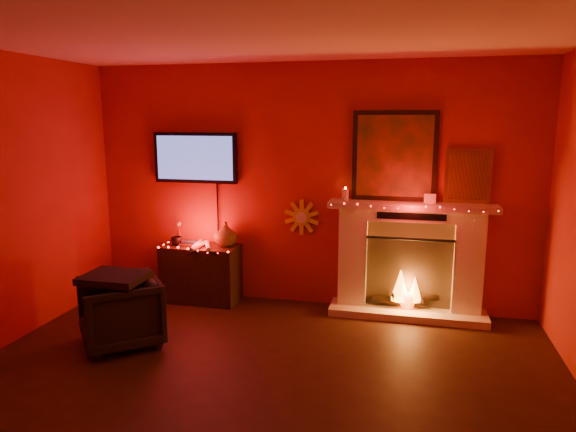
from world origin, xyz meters
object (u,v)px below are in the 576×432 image
fireplace (409,249)px  armchair (120,312)px  tv (195,158)px  sunburst_clock (302,217)px  console_table (202,269)px

fireplace → armchair: 2.99m
fireplace → tv: size_ratio=1.76×
fireplace → sunburst_clock: fireplace is taller
tv → sunburst_clock: 1.41m
sunburst_clock → fireplace: bearing=-4.4°
armchair → fireplace: bearing=78.4°
sunburst_clock → armchair: size_ratio=0.57×
tv → armchair: bearing=-96.2°
fireplace → armchair: bearing=-151.3°
fireplace → tv: bearing=178.5°
fireplace → tv: (-2.44, 0.06, 0.92)m
fireplace → sunburst_clock: (-1.19, 0.09, 0.28)m
tv → sunburst_clock: (1.25, 0.03, -0.65)m
tv → console_table: size_ratio=1.33×
sunburst_clock → armchair: 2.18m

